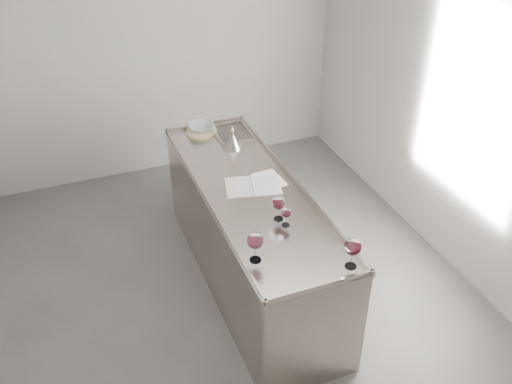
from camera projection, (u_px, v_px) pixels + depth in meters
name	position (u px, v px, depth m)	size (l,w,h in m)	color
room_shell	(197.00, 170.00, 3.80)	(4.54, 5.04, 2.84)	#504D4B
counter	(251.00, 237.00, 4.70)	(0.77, 2.42, 0.97)	#9C948C
wine_glass_left	(255.00, 241.00, 3.65)	(0.11, 0.11, 0.22)	white
wine_glass_middle	(279.00, 203.00, 4.04)	(0.10, 0.10, 0.19)	white
wine_glass_right	(353.00, 247.00, 3.60)	(0.11, 0.11, 0.22)	white
wine_glass_small	(286.00, 213.00, 4.00)	(0.07, 0.07, 0.15)	white
notebook	(253.00, 186.00, 4.47)	(0.49, 0.39, 0.02)	silver
loose_paper_top	(269.00, 180.00, 4.56)	(0.20, 0.28, 0.00)	white
trivet	(201.00, 131.00, 5.25)	(0.29, 0.29, 0.02)	#D0C086
ceramic_bowl	(201.00, 127.00, 5.23)	(0.24, 0.24, 0.06)	gray
wine_funnel	(232.00, 142.00, 4.96)	(0.15, 0.15, 0.22)	#AFA99C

